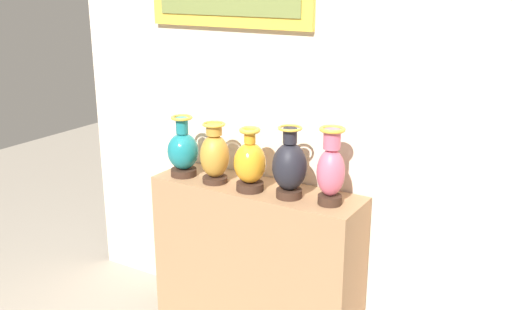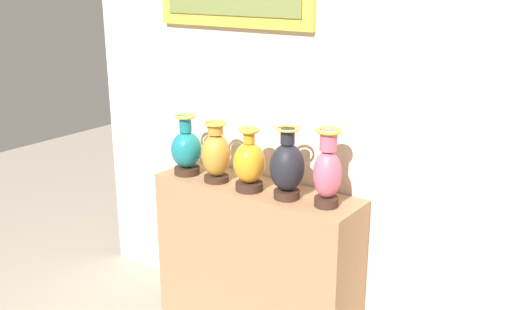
# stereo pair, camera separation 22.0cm
# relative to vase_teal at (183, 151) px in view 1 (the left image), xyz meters

# --- Properties ---
(display_shelf) EXTENTS (1.13, 0.33, 0.84)m
(display_shelf) POSITION_rel_vase_teal_xyz_m (0.43, 0.05, -0.56)
(display_shelf) COLOR #99704C
(display_shelf) RESTS_ON ground_plane
(back_wall) EXTENTS (2.59, 0.14, 2.92)m
(back_wall) POSITION_rel_vase_teal_xyz_m (0.42, 0.27, 0.49)
(back_wall) COLOR beige
(back_wall) RESTS_ON ground_plane
(vase_teal) EXTENTS (0.17, 0.17, 0.33)m
(vase_teal) POSITION_rel_vase_teal_xyz_m (0.00, 0.00, 0.00)
(vase_teal) COLOR #382319
(vase_teal) RESTS_ON display_shelf
(vase_ochre) EXTENTS (0.15, 0.15, 0.32)m
(vase_ochre) POSITION_rel_vase_teal_xyz_m (0.21, -0.00, 0.01)
(vase_ochre) COLOR #382319
(vase_ochre) RESTS_ON display_shelf
(vase_amber) EXTENTS (0.16, 0.16, 0.33)m
(vase_amber) POSITION_rel_vase_teal_xyz_m (0.43, -0.01, 0.00)
(vase_amber) COLOR #382319
(vase_amber) RESTS_ON display_shelf
(vase_onyx) EXTENTS (0.17, 0.17, 0.36)m
(vase_onyx) POSITION_rel_vase_teal_xyz_m (0.65, 0.01, 0.02)
(vase_onyx) COLOR #382319
(vase_onyx) RESTS_ON display_shelf
(vase_rose) EXTENTS (0.13, 0.13, 0.38)m
(vase_rose) POSITION_rel_vase_teal_xyz_m (0.85, 0.03, 0.03)
(vase_rose) COLOR #382319
(vase_rose) RESTS_ON display_shelf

